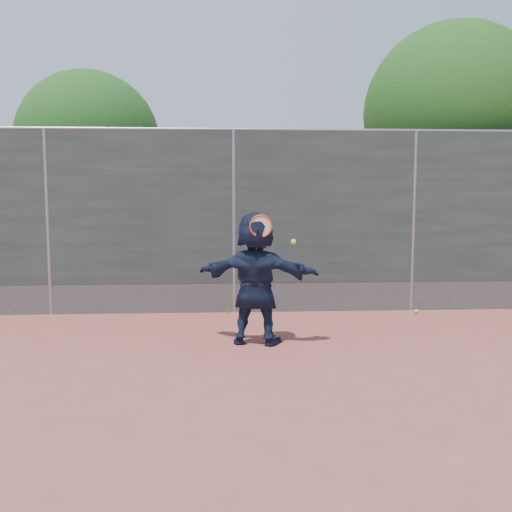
{
  "coord_description": "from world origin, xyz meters",
  "views": [
    {
      "loc": [
        -0.17,
        -5.85,
        1.98
      ],
      "look_at": [
        0.25,
        1.51,
        1.16
      ],
      "focal_mm": 40.0,
      "sensor_mm": 36.0,
      "label": 1
    }
  ],
  "objects": [
    {
      "name": "fence",
      "position": [
        -0.0,
        3.5,
        1.58
      ],
      "size": [
        20.0,
        0.06,
        3.03
      ],
      "color": "#38423D",
      "rests_on": "ground"
    },
    {
      "name": "ball_ground",
      "position": [
        3.0,
        3.23,
        0.03
      ],
      "size": [
        0.07,
        0.07,
        0.07
      ],
      "primitive_type": "sphere",
      "color": "#C5E132",
      "rests_on": "ground"
    },
    {
      "name": "weed_clump",
      "position": [
        0.29,
        3.38,
        0.13
      ],
      "size": [
        0.68,
        0.07,
        0.3
      ],
      "color": "#387226",
      "rests_on": "ground"
    },
    {
      "name": "tree_left",
      "position": [
        -2.85,
        6.55,
        2.94
      ],
      "size": [
        3.15,
        3.0,
        4.53
      ],
      "color": "#382314",
      "rests_on": "ground"
    },
    {
      "name": "tree_right",
      "position": [
        4.68,
        5.75,
        3.49
      ],
      "size": [
        3.78,
        3.6,
        5.39
      ],
      "color": "#382314",
      "rests_on": "ground"
    },
    {
      "name": "player",
      "position": [
        0.25,
        1.51,
        0.87
      ],
      "size": [
        1.69,
        0.91,
        1.74
      ],
      "primitive_type": "imported",
      "rotation": [
        0.0,
        0.0,
        2.89
      ],
      "color": "#141E37",
      "rests_on": "ground"
    },
    {
      "name": "ground",
      "position": [
        0.0,
        0.0,
        0.0
      ],
      "size": [
        80.0,
        80.0,
        0.0
      ],
      "primitive_type": "plane",
      "color": "#9E4C42",
      "rests_on": "ground"
    },
    {
      "name": "swing_action",
      "position": [
        0.34,
        1.3,
        1.53
      ],
      "size": [
        0.59,
        0.21,
        0.51
      ],
      "color": "red",
      "rests_on": "ground"
    }
  ]
}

